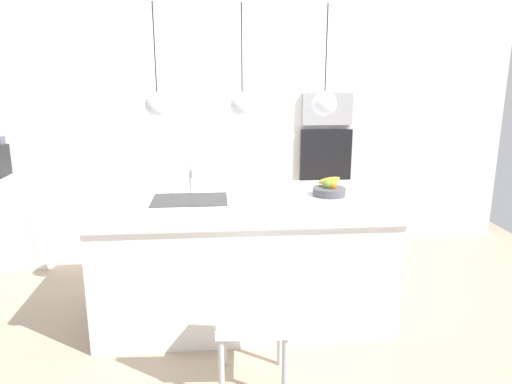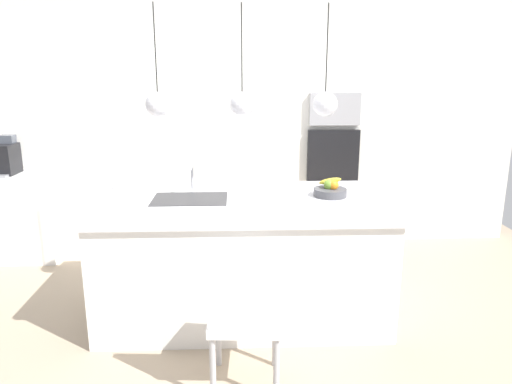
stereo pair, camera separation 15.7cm
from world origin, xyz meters
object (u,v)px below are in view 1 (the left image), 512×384
microwave (327,109)px  fruit_bowl (329,189)px  chair_near (253,314)px  oven (326,155)px

microwave → fruit_bowl: bearing=-102.1°
fruit_bowl → chair_near: (-0.68, -1.02, -0.49)m
fruit_bowl → chair_near: 1.32m
oven → chair_near: size_ratio=0.63×
microwave → oven: microwave is taller
fruit_bowl → microwave: (0.33, 1.53, 0.50)m
microwave → chair_near: size_ratio=0.61×
oven → chair_near: oven is taller
fruit_bowl → microwave: size_ratio=0.47×
microwave → chair_near: microwave is taller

